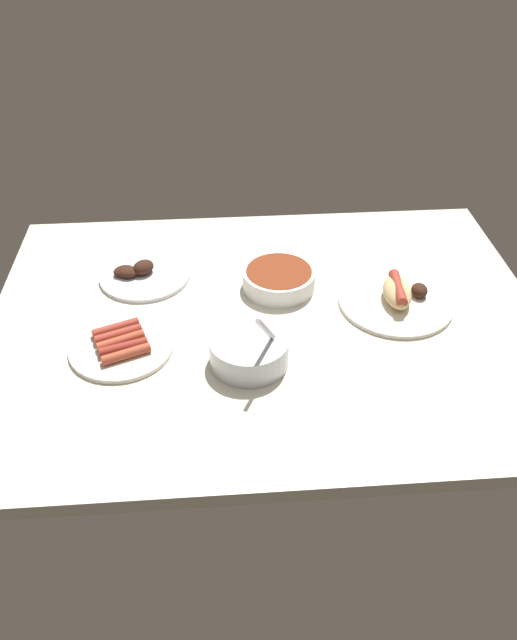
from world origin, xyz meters
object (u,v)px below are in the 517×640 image
plate_sausages (122,345)px  bowl_chili (279,278)px  bowl_coleslaw (249,349)px  plate_grilled_meat (142,274)px  plate_hotdog_assembled (397,298)px

plate_sausages → bowl_chili: bearing=29.2°
bowl_coleslaw → plate_grilled_meat: size_ratio=0.74×
bowl_coleslaw → plate_grilled_meat: bowl_coleslaw is taller
bowl_chili → plate_hotdog_assembled: (25.58, -8.26, -0.93)cm
bowl_coleslaw → plate_hotdog_assembled: bearing=26.2°
bowl_chili → plate_sausages: 39.05cm
plate_sausages → plate_grilled_meat: (2.37, 25.52, -0.00)cm
bowl_coleslaw → plate_sausages: bowl_coleslaw is taller
plate_grilled_meat → plate_hotdog_assembled: plate_hotdog_assembled is taller
bowl_coleslaw → plate_hotdog_assembled: 37.88cm
bowl_coleslaw → plate_hotdog_assembled: bowl_coleslaw is taller
plate_sausages → plate_grilled_meat: 25.63cm
bowl_chili → plate_hotdog_assembled: plate_hotdog_assembled is taller
plate_sausages → plate_hotdog_assembled: (59.66, 10.75, 0.65)cm
bowl_coleslaw → plate_sausages: (-25.72, 5.98, -2.30)cm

